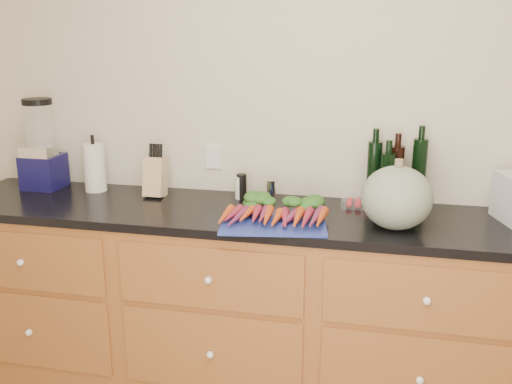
% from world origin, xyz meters
% --- Properties ---
extents(wall_back, '(4.10, 0.05, 2.60)m').
position_xyz_m(wall_back, '(0.00, 1.62, 1.30)').
color(wall_back, beige).
rests_on(wall_back, ground).
extents(cabinets, '(3.60, 0.64, 0.90)m').
position_xyz_m(cabinets, '(0.00, 1.30, 0.45)').
color(cabinets, brown).
rests_on(cabinets, ground).
extents(countertop, '(3.64, 0.62, 0.04)m').
position_xyz_m(countertop, '(0.00, 1.30, 0.92)').
color(countertop, black).
rests_on(countertop, cabinets).
extents(cutting_board, '(0.50, 0.41, 0.01)m').
position_xyz_m(cutting_board, '(-0.20, 1.14, 0.95)').
color(cutting_board, navy).
rests_on(cutting_board, countertop).
extents(carrots, '(0.46, 0.31, 0.06)m').
position_xyz_m(carrots, '(-0.20, 1.18, 0.98)').
color(carrots, '#C64317').
rests_on(carrots, cutting_board).
extents(squash, '(0.30, 0.30, 0.27)m').
position_xyz_m(squash, '(0.31, 1.19, 1.07)').
color(squash, slate).
rests_on(squash, countertop).
extents(blender_appliance, '(0.19, 0.19, 0.47)m').
position_xyz_m(blender_appliance, '(-1.50, 1.46, 1.15)').
color(blender_appliance, '#100E41').
rests_on(blender_appliance, countertop).
extents(paper_towel, '(0.11, 0.11, 0.25)m').
position_xyz_m(paper_towel, '(-1.20, 1.46, 1.06)').
color(paper_towel, silver).
rests_on(paper_towel, countertop).
extents(knife_block, '(0.10, 0.10, 0.20)m').
position_xyz_m(knife_block, '(-0.86, 1.44, 1.04)').
color(knife_block, tan).
rests_on(knife_block, countertop).
extents(grinder_salt, '(0.05, 0.05, 0.11)m').
position_xyz_m(grinder_salt, '(-0.43, 1.48, 1.00)').
color(grinder_salt, silver).
rests_on(grinder_salt, countertop).
extents(grinder_pepper, '(0.05, 0.05, 0.12)m').
position_xyz_m(grinder_pepper, '(-0.42, 1.48, 1.00)').
color(grinder_pepper, black).
rests_on(grinder_pepper, countertop).
extents(canister_chrome, '(0.05, 0.05, 0.10)m').
position_xyz_m(canister_chrome, '(-0.27, 1.48, 0.99)').
color(canister_chrome, white).
rests_on(canister_chrome, countertop).
extents(tomato_box, '(0.15, 0.12, 0.07)m').
position_xyz_m(tomato_box, '(0.15, 1.47, 0.98)').
color(tomato_box, white).
rests_on(tomato_box, countertop).
extents(bottles, '(0.27, 0.14, 0.33)m').
position_xyz_m(bottles, '(0.31, 1.51, 1.09)').
color(bottles, black).
rests_on(bottles, countertop).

